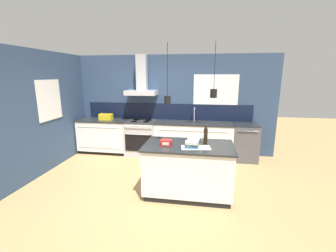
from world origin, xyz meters
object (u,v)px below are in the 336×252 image
(yellow_toolbox, at_px, (106,117))
(book_stack, at_px, (192,143))
(oven_range, at_px, (142,138))
(red_supply_box, at_px, (166,143))
(dishwasher, at_px, (245,142))
(bottle_on_island, at_px, (206,136))

(yellow_toolbox, bearing_deg, book_stack, -38.93)
(oven_range, bearing_deg, yellow_toolbox, 179.74)
(book_stack, relative_size, yellow_toolbox, 1.05)
(oven_range, height_order, red_supply_box, red_supply_box)
(oven_range, relative_size, red_supply_box, 4.84)
(oven_range, bearing_deg, dishwasher, 0.09)
(dishwasher, distance_m, yellow_toolbox, 3.66)
(oven_range, distance_m, bottle_on_island, 2.50)
(oven_range, relative_size, yellow_toolbox, 2.68)
(book_stack, xyz_separation_m, yellow_toolbox, (-2.41, 1.95, 0.03))
(dishwasher, relative_size, red_supply_box, 4.84)
(yellow_toolbox, bearing_deg, bottle_on_island, -34.03)
(dishwasher, xyz_separation_m, red_supply_box, (-1.65, -1.96, 0.50))
(oven_range, distance_m, red_supply_box, 2.25)
(bottle_on_island, height_order, red_supply_box, bottle_on_island)
(book_stack, distance_m, yellow_toolbox, 3.10)
(dishwasher, relative_size, yellow_toolbox, 2.68)
(dishwasher, bearing_deg, oven_range, -179.91)
(dishwasher, bearing_deg, bottle_on_island, -119.05)
(book_stack, xyz_separation_m, red_supply_box, (-0.44, -0.01, -0.01))
(oven_range, height_order, bottle_on_island, bottle_on_island)
(oven_range, xyz_separation_m, dishwasher, (2.64, 0.00, 0.00))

